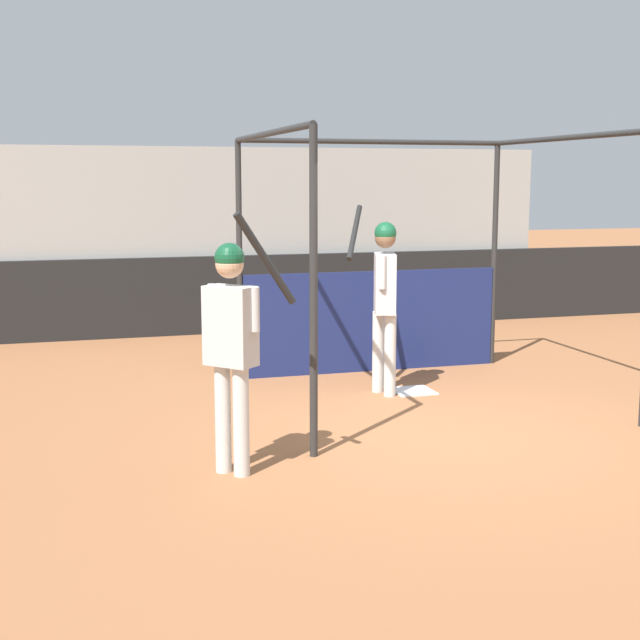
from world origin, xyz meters
The scene contains 7 objects.
ground_plane centered at (0.00, 0.00, 0.00)m, with size 60.00×60.00×0.00m, color #935B38.
outfield_wall centered at (0.00, 6.12, 0.60)m, with size 24.00×0.12×1.19m.
bleacher_section centered at (0.00, 7.78, 1.43)m, with size 8.70×3.20×2.87m.
batting_cage centered at (0.33, 2.28, 1.21)m, with size 3.37×3.20×2.83m.
home_plate centered at (0.40, 1.69, 0.01)m, with size 0.44×0.44×0.02m.
player_batter centered at (0.04, 1.70, 1.17)m, with size 0.61×0.98×2.07m.
player_waiting centered at (-2.07, -0.52, 1.14)m, with size 0.71×0.60×2.12m.
Camera 1 is at (-3.37, -7.36, 2.36)m, focal length 50.00 mm.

